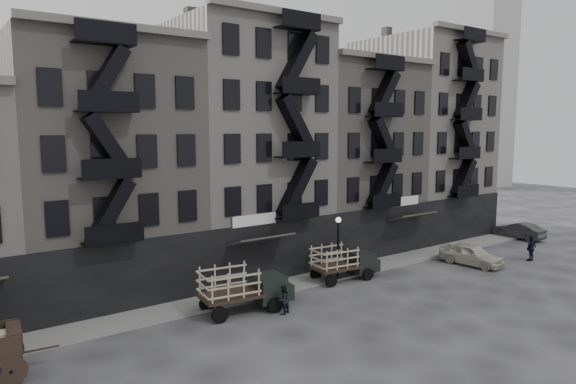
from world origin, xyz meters
TOP-DOWN VIEW (x-y plane):
  - ground at (0.00, 0.00)m, footprint 140.00×140.00m
  - sidewalk at (0.00, 3.75)m, footprint 55.00×2.50m
  - building_midwest at (-10.00, 9.83)m, footprint 10.00×11.35m
  - building_center at (-0.00, 9.82)m, footprint 10.00×11.35m
  - building_mideast at (10.00, 9.83)m, footprint 10.00×11.35m
  - building_east at (20.00, 9.82)m, footprint 10.00×11.35m
  - lamp_post at (3.00, 2.60)m, footprint 0.36×0.36m
  - stake_truck_west at (-4.92, 1.42)m, footprint 5.35×2.70m
  - stake_truck_east at (3.55, 2.59)m, footprint 4.90×2.38m
  - car_east at (13.60, -0.21)m, footprint 2.40×4.81m
  - car_far at (25.00, 2.60)m, footprint 1.61×4.50m
  - pedestrian_mid at (-3.40, -0.14)m, footprint 0.94×0.83m
  - policeman at (18.29, -2.20)m, footprint 1.15×0.50m

SIDE VIEW (x-z plane):
  - ground at x=0.00m, z-range 0.00..0.00m
  - sidewalk at x=0.00m, z-range 0.00..0.15m
  - car_far at x=25.00m, z-range 0.00..1.48m
  - car_east at x=13.60m, z-range 0.00..1.57m
  - pedestrian_mid at x=-3.40m, z-range 0.00..1.61m
  - policeman at x=18.29m, z-range 0.00..1.94m
  - stake_truck_east at x=3.55m, z-range 0.17..2.55m
  - stake_truck_west at x=-4.92m, z-range 0.18..2.77m
  - lamp_post at x=3.00m, z-range 0.64..4.92m
  - building_midwest at x=-10.00m, z-range -0.60..15.60m
  - building_mideast at x=10.00m, z-range -0.60..15.60m
  - building_center at x=0.00m, z-range -0.60..17.60m
  - building_east at x=20.00m, z-range -0.60..18.60m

